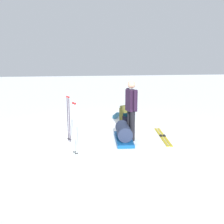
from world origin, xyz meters
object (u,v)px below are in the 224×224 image
(skier_standing, at_px, (131,107))
(gear_sled, at_px, (124,133))
(ski_pair_near, at_px, (163,136))
(ski_poles_planted_far, at_px, (75,126))
(backpack_large_dark, at_px, (129,122))
(backpack_bright, at_px, (125,114))
(ski_poles_planted_near, at_px, (68,116))
(sleeping_mat_rolled, at_px, (116,116))

(skier_standing, height_order, gear_sled, skier_standing)
(ski_pair_near, height_order, ski_poles_planted_far, ski_poles_planted_far)
(ski_pair_near, bearing_deg, backpack_large_dark, -137.84)
(ski_poles_planted_far, bearing_deg, backpack_bright, 144.37)
(skier_standing, bearing_deg, backpack_bright, 167.67)
(ski_poles_planted_near, bearing_deg, sleeping_mat_rolled, 141.92)
(gear_sled, bearing_deg, ski_poles_planted_near, -102.16)
(backpack_bright, distance_m, sleeping_mat_rolled, 0.85)
(ski_poles_planted_near, relative_size, ski_poles_planted_far, 1.00)
(backpack_large_dark, bearing_deg, ski_pair_near, 42.16)
(backpack_large_dark, xyz_separation_m, gear_sled, (0.95, -0.46, -0.06))
(backpack_large_dark, relative_size, sleeping_mat_rolled, 1.06)
(backpack_bright, distance_m, ski_poles_planted_near, 2.91)
(ski_pair_near, distance_m, ski_poles_planted_far, 2.91)
(backpack_large_dark, relative_size, ski_poles_planted_near, 0.45)
(skier_standing, relative_size, gear_sled, 1.18)
(ski_pair_near, relative_size, backpack_bright, 2.92)
(backpack_large_dark, bearing_deg, ski_poles_planted_near, -72.20)
(gear_sled, relative_size, sleeping_mat_rolled, 2.63)
(backpack_bright, xyz_separation_m, sleeping_mat_rolled, (-0.81, -0.11, -0.22))
(ski_pair_near, xyz_separation_m, sleeping_mat_rolled, (-2.92, -0.67, 0.08))
(backpack_large_dark, height_order, gear_sled, backpack_large_dark)
(skier_standing, distance_m, backpack_bright, 2.30)
(backpack_bright, bearing_deg, sleeping_mat_rolled, -172.14)
(backpack_bright, bearing_deg, gear_sled, -17.70)
(backpack_large_dark, xyz_separation_m, backpack_bright, (-1.23, 0.24, 0.02))
(ski_pair_near, height_order, backpack_large_dark, backpack_large_dark)
(ski_poles_planted_near, bearing_deg, backpack_bright, 130.16)
(ski_poles_planted_far, distance_m, gear_sled, 1.72)
(backpack_large_dark, relative_size, ski_poles_planted_far, 0.46)
(skier_standing, height_order, ski_poles_planted_far, skier_standing)
(backpack_large_dark, height_order, sleeping_mat_rolled, backpack_large_dark)
(backpack_large_dark, xyz_separation_m, sleeping_mat_rolled, (-2.04, 0.13, -0.19))
(backpack_bright, bearing_deg, ski_poles_planted_near, -49.84)
(ski_pair_near, relative_size, ski_poles_planted_near, 1.43)
(backpack_large_dark, height_order, backpack_bright, backpack_bright)
(skier_standing, height_order, ski_poles_planted_near, skier_standing)
(skier_standing, distance_m, sleeping_mat_rolled, 3.11)
(ski_poles_planted_near, bearing_deg, gear_sled, 77.84)
(ski_pair_near, relative_size, ski_poles_planted_far, 1.44)
(gear_sled, bearing_deg, ski_poles_planted_far, -61.03)
(skier_standing, distance_m, gear_sled, 0.76)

